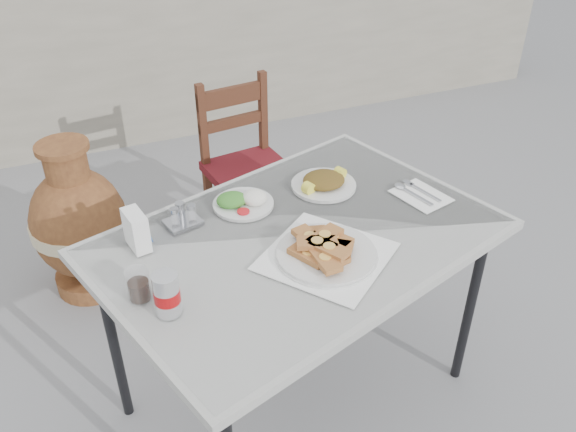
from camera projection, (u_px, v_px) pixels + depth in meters
name	position (u px, v px, depth m)	size (l,w,h in m)	color
ground	(310.00, 386.00, 2.46)	(80.00, 80.00, 0.00)	slate
cafe_table	(299.00, 248.00, 2.03)	(1.49, 1.22, 0.78)	black
pide_plate	(327.00, 248.00, 1.88)	(0.50, 0.50, 0.07)	white
salad_rice_plate	(242.00, 201.00, 2.13)	(0.21, 0.21, 0.05)	silver
salad_chopped_plate	(324.00, 182.00, 2.24)	(0.24, 0.24, 0.05)	silver
soda_can	(167.00, 294.00, 1.66)	(0.07, 0.07, 0.13)	silver
cola_glass	(139.00, 286.00, 1.72)	(0.07, 0.07, 0.10)	white
napkin_holder	(136.00, 230.00, 1.91)	(0.08, 0.11, 0.13)	white
condiment_caddy	(182.00, 218.00, 2.03)	(0.13, 0.12, 0.08)	silver
cutlery_napkin	(417.00, 194.00, 2.20)	(0.19, 0.22, 0.01)	white
chair	(247.00, 166.00, 3.04)	(0.43, 0.43, 0.87)	#3E1E10
terracotta_urn	(80.00, 224.00, 2.79)	(0.44, 0.44, 0.77)	brown
back_wall	(158.00, 50.00, 4.04)	(6.00, 0.25, 1.20)	#9D9583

